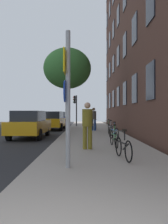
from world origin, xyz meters
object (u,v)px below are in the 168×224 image
at_px(tree_near, 68,69).
at_px(bicycle_5, 95,125).
at_px(bicycle_4, 109,127).
at_px(car_2, 59,118).
at_px(bicycle_0, 123,147).
at_px(bicycle_1, 114,138).
at_px(car_0, 30,124).
at_px(traffic_light, 76,105).
at_px(pedestrian_0, 88,122).
at_px(pedestrian_1, 94,117).
at_px(bicycle_3, 111,129).
at_px(sign_post, 67,92).
at_px(car_1, 54,120).
at_px(bicycle_2, 114,133).

distance_m(tree_near, bicycle_5, 5.32).
xyz_separation_m(bicycle_4, car_2, (-4.78, 10.03, 0.36)).
xyz_separation_m(bicycle_0, bicycle_1, (0.05, 2.40, 0.01)).
relative_size(bicycle_1, car_0, 0.40).
bearing_deg(bicycle_5, traffic_light, 110.77).
relative_size(tree_near, pedestrian_0, 3.42).
bearing_deg(pedestrian_1, pedestrian_0, -94.03).
bearing_deg(bicycle_1, tree_near, 108.57).
xyz_separation_m(bicycle_0, pedestrian_1, (-0.41, 10.87, 0.67)).
bearing_deg(pedestrian_0, pedestrian_1, 85.97).
bearing_deg(bicycle_3, traffic_light, 104.73).
distance_m(traffic_light, bicycle_3, 10.17).
bearing_deg(sign_post, bicycle_1, 64.13).
distance_m(sign_post, pedestrian_1, 11.97).
bearing_deg(bicycle_0, sign_post, -147.86).
bearing_deg(car_2, car_1, -87.48).
bearing_deg(tree_near, bicycle_3, -40.98).
bearing_deg(sign_post, bicycle_4, 78.21).
distance_m(sign_post, car_2, 20.83).
height_order(tree_near, car_0, tree_near).
bearing_deg(sign_post, bicycle_2, 71.34).
height_order(pedestrian_1, car_1, pedestrian_1).
bearing_deg(car_1, traffic_light, 64.30).
bearing_deg(tree_near, bicycle_1, -71.43).
height_order(traffic_light, bicycle_4, traffic_light).
relative_size(tree_near, bicycle_2, 3.76).
relative_size(bicycle_1, car_1, 0.38).
bearing_deg(car_2, traffic_light, -52.82).
distance_m(traffic_light, bicycle_2, 12.45).
bearing_deg(car_2, bicycle_0, -78.00).
xyz_separation_m(tree_near, bicycle_5, (2.17, 2.31, -4.27)).
height_order(bicycle_0, bicycle_4, bicycle_4).
bearing_deg(bicycle_4, pedestrian_1, 128.68).
relative_size(car_1, car_2, 0.99).
relative_size(bicycle_5, pedestrian_0, 0.92).
xyz_separation_m(pedestrian_1, car_2, (-3.76, 8.75, -0.30)).
bearing_deg(bicycle_5, sign_post, -96.03).
relative_size(pedestrian_1, car_1, 0.41).
xyz_separation_m(bicycle_1, car_0, (-4.48, 4.27, 0.36)).
xyz_separation_m(traffic_light, car_2, (-2.09, 2.76, -1.51)).
relative_size(sign_post, bicycle_4, 2.09).
xyz_separation_m(tree_near, pedestrian_0, (1.36, -7.81, -3.61)).
height_order(pedestrian_0, car_2, pedestrian_0).
height_order(bicycle_2, car_2, car_2).
xyz_separation_m(sign_post, pedestrian_0, (0.56, 2.89, -0.89)).
height_order(bicycle_1, car_0, car_0).
height_order(sign_post, pedestrian_0, sign_post).
xyz_separation_m(pedestrian_1, car_1, (-3.47, 2.25, -0.31)).
xyz_separation_m(sign_post, bicycle_2, (1.96, 5.81, -1.55)).
distance_m(bicycle_0, car_0, 8.01).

